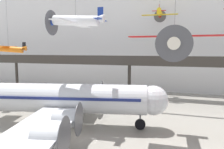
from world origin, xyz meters
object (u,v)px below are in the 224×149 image
suspended_plane_orange_highwing (8,49)px  suspended_plane_red_highwing (174,42)px  suspended_plane_white_twin (76,21)px  suspended_plane_yellow_lowwing (160,13)px  airliner_silver_main (61,99)px

suspended_plane_orange_highwing → suspended_plane_red_highwing: bearing=142.2°
suspended_plane_white_twin → suspended_plane_yellow_lowwing: bearing=-110.6°
suspended_plane_red_highwing → suspended_plane_white_twin: suspended_plane_white_twin is taller
airliner_silver_main → suspended_plane_yellow_lowwing: suspended_plane_yellow_lowwing is taller
suspended_plane_yellow_lowwing → suspended_plane_white_twin: 24.39m
airliner_silver_main → suspended_plane_yellow_lowwing: size_ratio=4.18×
suspended_plane_yellow_lowwing → suspended_plane_white_twin: size_ratio=0.79×
suspended_plane_yellow_lowwing → suspended_plane_orange_highwing: size_ratio=0.60×
airliner_silver_main → suspended_plane_orange_highwing: (-15.24, 7.59, 6.34)m
suspended_plane_yellow_lowwing → suspended_plane_orange_highwing: suspended_plane_yellow_lowwing is taller
suspended_plane_red_highwing → suspended_plane_yellow_lowwing: size_ratio=1.63×
suspended_plane_red_highwing → suspended_plane_yellow_lowwing: bearing=-172.1°
suspended_plane_red_highwing → suspended_plane_white_twin: bearing=-92.4°
suspended_plane_red_highwing → suspended_plane_yellow_lowwing: (-4.15, 22.96, 6.68)m
airliner_silver_main → suspended_plane_white_twin: bearing=-12.1°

